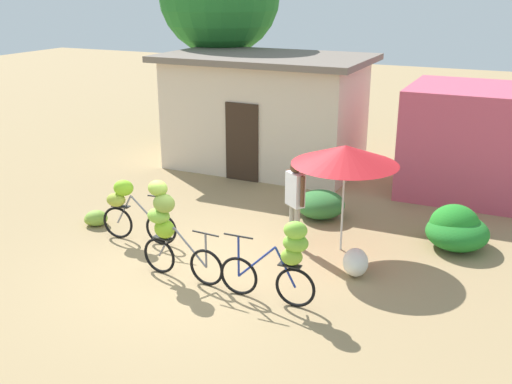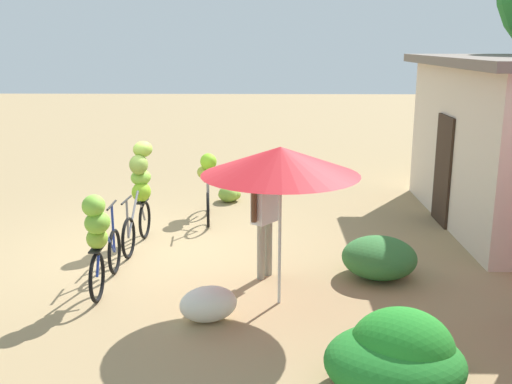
{
  "view_description": "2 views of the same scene",
  "coord_description": "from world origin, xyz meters",
  "px_view_note": "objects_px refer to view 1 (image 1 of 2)",
  "views": [
    {
      "loc": [
        5.02,
        -8.11,
        4.77
      ],
      "look_at": [
        0.6,
        1.41,
        1.13
      ],
      "focal_mm": 41.98,
      "sensor_mm": 36.0,
      "label": 1
    },
    {
      "loc": [
        9.16,
        1.85,
        3.27
      ],
      "look_at": [
        0.69,
        1.68,
        1.13
      ],
      "focal_mm": 41.43,
      "sensor_mm": 36.0,
      "label": 2
    }
  ],
  "objects_px": {
    "building_low": "(265,111)",
    "shop_pink": "(476,141)",
    "produce_sack": "(356,262)",
    "person_vendor": "(295,195)",
    "bicycle_center_loaded": "(284,256)",
    "market_umbrella": "(345,155)",
    "banana_pile_on_ground": "(96,218)",
    "bicycle_near_pile": "(167,223)",
    "bicycle_leftmost": "(128,206)"
  },
  "relations": [
    {
      "from": "building_low",
      "to": "shop_pink",
      "type": "relative_size",
      "value": 1.7
    },
    {
      "from": "bicycle_leftmost",
      "to": "bicycle_center_loaded",
      "type": "distance_m",
      "value": 3.85
    },
    {
      "from": "bicycle_center_loaded",
      "to": "person_vendor",
      "type": "xyz_separation_m",
      "value": [
        -0.67,
        2.15,
        0.21
      ]
    },
    {
      "from": "bicycle_center_loaded",
      "to": "building_low",
      "type": "bearing_deg",
      "value": 116.33
    },
    {
      "from": "banana_pile_on_ground",
      "to": "shop_pink",
      "type": "bearing_deg",
      "value": 38.69
    },
    {
      "from": "bicycle_near_pile",
      "to": "banana_pile_on_ground",
      "type": "xyz_separation_m",
      "value": [
        -2.64,
        1.29,
        -0.83
      ]
    },
    {
      "from": "building_low",
      "to": "bicycle_center_loaded",
      "type": "bearing_deg",
      "value": -63.67
    },
    {
      "from": "shop_pink",
      "to": "bicycle_near_pile",
      "type": "relative_size",
      "value": 1.9
    },
    {
      "from": "produce_sack",
      "to": "person_vendor",
      "type": "height_order",
      "value": "person_vendor"
    },
    {
      "from": "market_umbrella",
      "to": "banana_pile_on_ground",
      "type": "distance_m",
      "value": 5.4
    },
    {
      "from": "bicycle_center_loaded",
      "to": "banana_pile_on_ground",
      "type": "relative_size",
      "value": 2.79
    },
    {
      "from": "banana_pile_on_ground",
      "to": "bicycle_near_pile",
      "type": "bearing_deg",
      "value": -26.06
    },
    {
      "from": "market_umbrella",
      "to": "bicycle_near_pile",
      "type": "bearing_deg",
      "value": -136.39
    },
    {
      "from": "bicycle_leftmost",
      "to": "banana_pile_on_ground",
      "type": "distance_m",
      "value": 1.29
    },
    {
      "from": "bicycle_near_pile",
      "to": "bicycle_center_loaded",
      "type": "bearing_deg",
      "value": -1.87
    },
    {
      "from": "market_umbrella",
      "to": "bicycle_center_loaded",
      "type": "bearing_deg",
      "value": -95.01
    },
    {
      "from": "bicycle_leftmost",
      "to": "banana_pile_on_ground",
      "type": "bearing_deg",
      "value": 163.49
    },
    {
      "from": "market_umbrella",
      "to": "bicycle_leftmost",
      "type": "xyz_separation_m",
      "value": [
        -3.91,
        -1.31,
        -1.16
      ]
    },
    {
      "from": "banana_pile_on_ground",
      "to": "person_vendor",
      "type": "bearing_deg",
      "value": 10.74
    },
    {
      "from": "building_low",
      "to": "banana_pile_on_ground",
      "type": "relative_size",
      "value": 9.33
    },
    {
      "from": "banana_pile_on_ground",
      "to": "person_vendor",
      "type": "height_order",
      "value": "person_vendor"
    },
    {
      "from": "building_low",
      "to": "banana_pile_on_ground",
      "type": "bearing_deg",
      "value": -104.61
    },
    {
      "from": "bicycle_leftmost",
      "to": "market_umbrella",
      "type": "bearing_deg",
      "value": 18.52
    },
    {
      "from": "person_vendor",
      "to": "bicycle_center_loaded",
      "type": "bearing_deg",
      "value": -72.62
    },
    {
      "from": "building_low",
      "to": "bicycle_leftmost",
      "type": "bearing_deg",
      "value": -93.1
    },
    {
      "from": "bicycle_near_pile",
      "to": "shop_pink",
      "type": "bearing_deg",
      "value": 58.08
    },
    {
      "from": "shop_pink",
      "to": "market_umbrella",
      "type": "height_order",
      "value": "shop_pink"
    },
    {
      "from": "bicycle_leftmost",
      "to": "bicycle_center_loaded",
      "type": "bearing_deg",
      "value": -15.57
    },
    {
      "from": "bicycle_near_pile",
      "to": "produce_sack",
      "type": "bearing_deg",
      "value": 25.8
    },
    {
      "from": "banana_pile_on_ground",
      "to": "market_umbrella",
      "type": "bearing_deg",
      "value": 11.02
    },
    {
      "from": "market_umbrella",
      "to": "banana_pile_on_ground",
      "type": "xyz_separation_m",
      "value": [
        -5.03,
        -0.98,
        -1.72
      ]
    },
    {
      "from": "produce_sack",
      "to": "person_vendor",
      "type": "xyz_separation_m",
      "value": [
        -1.41,
        0.67,
        0.82
      ]
    },
    {
      "from": "bicycle_center_loaded",
      "to": "banana_pile_on_ground",
      "type": "bearing_deg",
      "value": 164.21
    },
    {
      "from": "building_low",
      "to": "produce_sack",
      "type": "xyz_separation_m",
      "value": [
        4.12,
        -5.37,
        -1.32
      ]
    },
    {
      "from": "market_umbrella",
      "to": "bicycle_leftmost",
      "type": "relative_size",
      "value": 1.27
    },
    {
      "from": "shop_pink",
      "to": "person_vendor",
      "type": "height_order",
      "value": "shop_pink"
    },
    {
      "from": "shop_pink",
      "to": "bicycle_center_loaded",
      "type": "bearing_deg",
      "value": -106.68
    },
    {
      "from": "market_umbrella",
      "to": "produce_sack",
      "type": "relative_size",
      "value": 2.93
    },
    {
      "from": "banana_pile_on_ground",
      "to": "person_vendor",
      "type": "relative_size",
      "value": 0.35
    },
    {
      "from": "market_umbrella",
      "to": "bicycle_near_pile",
      "type": "height_order",
      "value": "market_umbrella"
    },
    {
      "from": "bicycle_leftmost",
      "to": "person_vendor",
      "type": "relative_size",
      "value": 0.95
    },
    {
      "from": "bicycle_near_pile",
      "to": "bicycle_leftmost",
      "type": "bearing_deg",
      "value": 147.8
    },
    {
      "from": "shop_pink",
      "to": "bicycle_leftmost",
      "type": "xyz_separation_m",
      "value": [
        -5.76,
        -5.84,
        -0.57
      ]
    },
    {
      "from": "bicycle_near_pile",
      "to": "banana_pile_on_ground",
      "type": "relative_size",
      "value": 2.89
    },
    {
      "from": "shop_pink",
      "to": "market_umbrella",
      "type": "relative_size",
      "value": 1.56
    },
    {
      "from": "bicycle_center_loaded",
      "to": "person_vendor",
      "type": "bearing_deg",
      "value": 107.38
    },
    {
      "from": "person_vendor",
      "to": "building_low",
      "type": "bearing_deg",
      "value": 120.04
    },
    {
      "from": "bicycle_near_pile",
      "to": "banana_pile_on_ground",
      "type": "height_order",
      "value": "bicycle_near_pile"
    },
    {
      "from": "building_low",
      "to": "person_vendor",
      "type": "distance_m",
      "value": 5.45
    },
    {
      "from": "shop_pink",
      "to": "bicycle_near_pile",
      "type": "distance_m",
      "value": 8.02
    }
  ]
}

